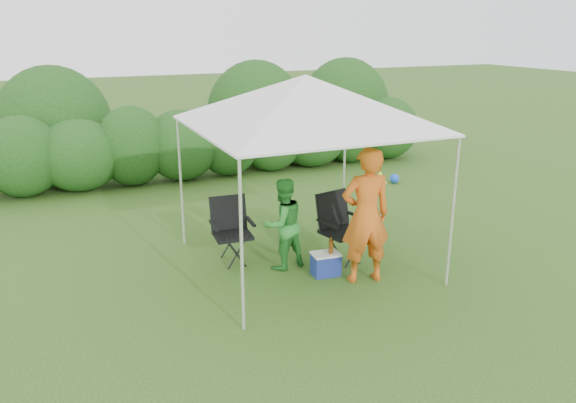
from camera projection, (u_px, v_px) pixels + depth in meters
name	position (u px, v px, depth m)	size (l,w,h in m)	color
ground	(319.00, 275.00, 8.17)	(70.00, 70.00, 0.00)	#385E1D
hedge	(211.00, 143.00, 13.23)	(11.71, 1.53, 1.80)	#204E18
canopy	(305.00, 101.00, 7.87)	(3.10, 3.10, 2.83)	silver
chair_right	(339.00, 222.00, 8.59)	(0.75, 0.71, 1.05)	black
chair_left	(231.00, 226.00, 8.54)	(0.65, 0.60, 1.00)	black
man	(366.00, 216.00, 7.74)	(0.71, 0.46, 1.94)	#DE5D19
woman	(283.00, 224.00, 8.25)	(0.67, 0.52, 1.38)	#2D8930
cooler	(326.00, 264.00, 8.14)	(0.43, 0.32, 0.34)	navy
bottle	(331.00, 245.00, 8.04)	(0.07, 0.07, 0.25)	#592D0C
lawn_toy	(384.00, 177.00, 12.92)	(0.54, 0.45, 0.27)	#FFFC1A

